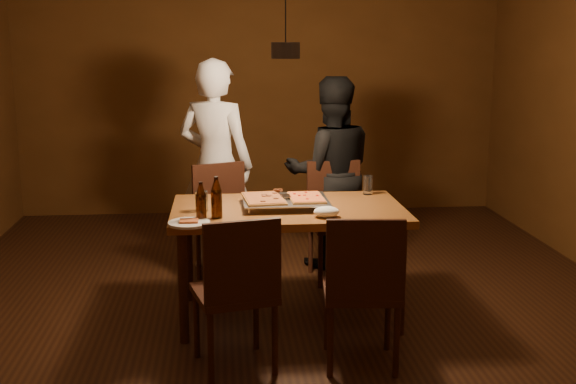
{
  "coord_description": "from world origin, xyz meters",
  "views": [
    {
      "loc": [
        -0.41,
        -4.57,
        1.82
      ],
      "look_at": [
        0.01,
        -0.03,
        0.85
      ],
      "focal_mm": 45.0,
      "sensor_mm": 36.0,
      "label": 1
    }
  ],
  "objects": [
    {
      "name": "water_glass_left",
      "position": [
        -0.54,
        -0.09,
        0.81
      ],
      "size": [
        0.08,
        0.08,
        0.13
      ],
      "primitive_type": "cylinder",
      "color": "silver",
      "rests_on": "dining_table"
    },
    {
      "name": "beer_bottle_b",
      "position": [
        -0.45,
        -0.28,
        0.88
      ],
      "size": [
        0.07,
        0.07,
        0.26
      ],
      "color": "black",
      "rests_on": "dining_table"
    },
    {
      "name": "pizza_tray",
      "position": [
        -0.0,
        -0.01,
        0.77
      ],
      "size": [
        0.58,
        0.48,
        0.05
      ],
      "primitive_type": "cube",
      "rotation": [
        0.0,
        0.0,
        -0.06
      ],
      "color": "silver",
      "rests_on": "dining_table"
    },
    {
      "name": "chair_far_right",
      "position": [
        0.46,
        0.78,
        0.54
      ],
      "size": [
        0.45,
        0.45,
        0.49
      ],
      "rotation": [
        0.0,
        0.0,
        3.22
      ],
      "color": "#38190F",
      "rests_on": "floor"
    },
    {
      "name": "diner_white",
      "position": [
        -0.46,
        1.09,
        0.84
      ],
      "size": [
        0.72,
        0.61,
        1.68
      ],
      "primitive_type": "imported",
      "rotation": [
        0.0,
        0.0,
        2.73
      ],
      "color": "silver",
      "rests_on": "floor"
    },
    {
      "name": "diner_dark",
      "position": [
        0.46,
        1.08,
        0.77
      ],
      "size": [
        0.76,
        0.6,
        1.54
      ],
      "primitive_type": "imported",
      "rotation": [
        0.0,
        0.0,
        3.17
      ],
      "color": "black",
      "rests_on": "floor"
    },
    {
      "name": "beer_bottle_a",
      "position": [
        -0.54,
        -0.33,
        0.87
      ],
      "size": [
        0.06,
        0.06,
        0.24
      ],
      "color": "black",
      "rests_on": "dining_table"
    },
    {
      "name": "pendant_lamp",
      "position": [
        0.0,
        0.0,
        1.76
      ],
      "size": [
        0.18,
        0.18,
        1.1
      ],
      "color": "black",
      "rests_on": "ceiling"
    },
    {
      "name": "chair_near_left",
      "position": [
        -0.34,
        -0.84,
        0.54
      ],
      "size": [
        0.51,
        0.51,
        0.49
      ],
      "rotation": [
        0.0,
        0.0,
        0.24
      ],
      "color": "#38190F",
      "rests_on": "floor"
    },
    {
      "name": "water_glass_right",
      "position": [
        0.61,
        0.31,
        0.82
      ],
      "size": [
        0.06,
        0.06,
        0.13
      ],
      "primitive_type": "cylinder",
      "color": "silver",
      "rests_on": "dining_table"
    },
    {
      "name": "dining_table",
      "position": [
        0.01,
        -0.03,
        0.68
      ],
      "size": [
        1.5,
        0.9,
        0.75
      ],
      "color": "brown",
      "rests_on": "floor"
    },
    {
      "name": "chair_far_left",
      "position": [
        -0.4,
        0.76,
        0.54
      ],
      "size": [
        0.54,
        0.54,
        0.49
      ],
      "rotation": [
        0.0,
        0.0,
        3.51
      ],
      "color": "#38190F",
      "rests_on": "floor"
    },
    {
      "name": "chair_near_right",
      "position": [
        0.35,
        -0.86,
        0.54
      ],
      "size": [
        0.46,
        0.46,
        0.49
      ],
      "rotation": [
        0.0,
        0.0,
        -0.1
      ],
      "color": "#38190F",
      "rests_on": "floor"
    },
    {
      "name": "napkin",
      "position": [
        0.22,
        -0.32,
        0.78
      ],
      "size": [
        0.16,
        0.12,
        0.07
      ],
      "primitive_type": "ellipsoid",
      "color": "white",
      "rests_on": "dining_table"
    },
    {
      "name": "plate_slice",
      "position": [
        -0.61,
        -0.43,
        0.76
      ],
      "size": [
        0.25,
        0.25,
        0.03
      ],
      "color": "white",
      "rests_on": "dining_table"
    },
    {
      "name": "room_shell",
      "position": [
        0.0,
        0.0,
        1.4
      ],
      "size": [
        6.0,
        6.0,
        6.0
      ],
      "color": "#341C0E",
      "rests_on": "ground"
    },
    {
      "name": "spatula",
      "position": [
        -0.0,
        0.03,
        0.81
      ],
      "size": [
        0.16,
        0.26,
        0.04
      ],
      "primitive_type": null,
      "rotation": [
        0.0,
        0.0,
        0.33
      ],
      "color": "silver",
      "rests_on": "pizza_tray"
    },
    {
      "name": "pizza_meat",
      "position": [
        -0.14,
        -0.01,
        0.81
      ],
      "size": [
        0.28,
        0.41,
        0.02
      ],
      "primitive_type": "cube",
      "rotation": [
        0.0,
        0.0,
        0.09
      ],
      "color": "maroon",
      "rests_on": "pizza_tray"
    },
    {
      "name": "pizza_cheese",
      "position": [
        0.13,
        -0.01,
        0.81
      ],
      "size": [
        0.22,
        0.35,
        0.02
      ],
      "primitive_type": "cube",
      "rotation": [
        0.0,
        0.0,
        0.02
      ],
      "color": "gold",
      "rests_on": "pizza_tray"
    }
  ]
}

